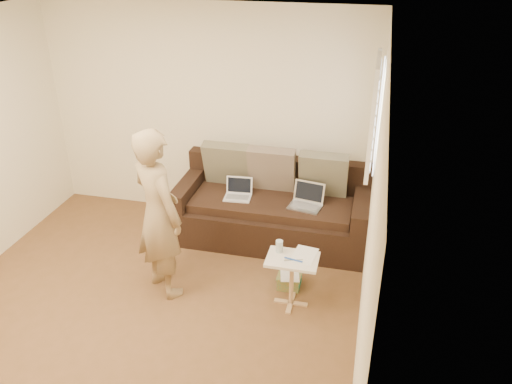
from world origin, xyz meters
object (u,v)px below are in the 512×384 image
at_px(person, 158,214).
at_px(side_table, 292,281).
at_px(striped_box, 289,280).
at_px(sofa, 272,206).
at_px(drinking_glass, 279,246).
at_px(laptop_white, 238,198).
at_px(laptop_silver, 305,207).

xyz_separation_m(person, side_table, (1.30, 0.05, -0.60)).
bearing_deg(striped_box, side_table, -77.06).
bearing_deg(sofa, drinking_glass, -74.68).
bearing_deg(side_table, striped_box, 102.94).
height_order(laptop_white, striped_box, laptop_white).
xyz_separation_m(sofa, laptop_silver, (0.40, -0.12, 0.10)).
bearing_deg(laptop_silver, sofa, 173.68).
relative_size(laptop_silver, striped_box, 1.46).
bearing_deg(sofa, laptop_white, -167.29).
relative_size(sofa, striped_box, 9.13).
xyz_separation_m(laptop_white, side_table, (0.82, -1.07, -0.25)).
height_order(sofa, drinking_glass, sofa).
distance_m(laptop_silver, person, 1.69).
bearing_deg(laptop_white, striped_box, -50.81).
distance_m(person, drinking_glass, 1.19).
bearing_deg(striped_box, sofa, 112.96).
xyz_separation_m(laptop_white, drinking_glass, (0.68, -0.99, 0.08)).
relative_size(sofa, laptop_white, 7.26).
bearing_deg(laptop_silver, person, -128.70).
bearing_deg(person, side_table, -141.75).
xyz_separation_m(side_table, drinking_glass, (-0.14, 0.08, 0.33)).
height_order(laptop_white, person, person).
relative_size(laptop_silver, side_table, 0.66).
xyz_separation_m(person, striped_box, (1.23, 0.32, -0.79)).
bearing_deg(laptop_silver, side_table, -77.25).
bearing_deg(laptop_silver, striped_box, -81.17).
height_order(sofa, laptop_silver, sofa).
height_order(drinking_glass, striped_box, drinking_glass).
bearing_deg(person, sofa, -89.39).
height_order(side_table, drinking_glass, drinking_glass).
distance_m(laptop_white, drinking_glass, 1.20).
bearing_deg(laptop_white, side_table, -56.88).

